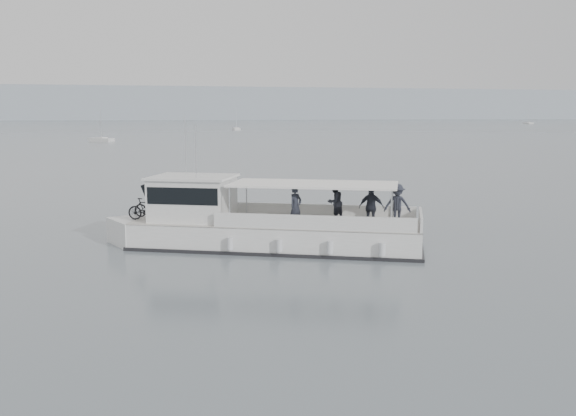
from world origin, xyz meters
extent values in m
plane|color=#566165|center=(0.00, 0.00, 0.00)|extent=(1400.00, 1400.00, 0.00)
cube|color=#939EA8|center=(0.00, 560.00, 14.00)|extent=(1400.00, 90.00, 28.00)
cube|color=white|center=(-2.05, -2.14, 0.42)|extent=(11.54, 7.42, 1.22)
cube|color=white|center=(-7.19, 0.20, 0.42)|extent=(2.79, 2.79, 1.22)
cube|color=beige|center=(-2.05, -2.14, 1.04)|extent=(11.54, 7.42, 0.06)
cube|color=black|center=(-2.05, -2.14, 0.05)|extent=(11.76, 7.61, 0.17)
cube|color=white|center=(0.10, -1.52, 1.32)|extent=(6.90, 3.21, 0.57)
cube|color=white|center=(-1.11, -4.16, 1.32)|extent=(6.90, 3.21, 0.57)
cube|color=white|center=(3.05, -4.46, 1.32)|extent=(1.33, 2.78, 0.57)
cube|color=white|center=(-5.14, -0.74, 1.88)|extent=(3.80, 3.56, 1.70)
cube|color=black|center=(-6.46, -0.13, 2.03)|extent=(1.46, 2.36, 1.09)
cube|color=black|center=(-5.14, -0.74, 2.17)|extent=(3.64, 3.52, 0.66)
cube|color=white|center=(-5.14, -0.74, 2.78)|extent=(4.05, 3.81, 0.09)
cube|color=white|center=(-0.68, -2.77, 2.59)|extent=(7.00, 5.22, 0.08)
cylinder|color=silver|center=(-3.97, -2.72, 1.81)|extent=(0.07, 0.07, 1.55)
cylinder|color=silver|center=(-2.87, -0.32, 1.81)|extent=(0.07, 0.07, 1.55)
cylinder|color=silver|center=(1.52, -5.21, 1.81)|extent=(0.07, 0.07, 1.55)
cylinder|color=silver|center=(2.61, -2.81, 1.81)|extent=(0.07, 0.07, 1.55)
cylinder|color=silver|center=(-5.30, 0.27, 4.00)|extent=(0.04, 0.04, 2.45)
cylinder|color=silver|center=(-5.07, -1.49, 3.82)|extent=(0.04, 0.04, 2.07)
cylinder|color=silver|center=(-4.02, -3.07, 0.47)|extent=(0.30, 0.30, 0.47)
cylinder|color=silver|center=(-2.31, -3.85, 0.47)|extent=(0.30, 0.30, 0.47)
cylinder|color=silver|center=(-0.59, -4.63, 0.47)|extent=(0.30, 0.30, 0.47)
cylinder|color=silver|center=(1.12, -5.41, 0.47)|extent=(0.30, 0.30, 0.47)
imported|color=black|center=(-6.69, 0.39, 1.46)|extent=(1.70, 1.18, 0.85)
imported|color=black|center=(-7.01, -0.30, 1.48)|extent=(1.53, 1.00, 0.89)
imported|color=#262933|center=(-1.54, -3.30, 1.83)|extent=(0.69, 0.63, 1.58)
imported|color=#262933|center=(0.28, -2.48, 1.83)|extent=(0.97, 0.91, 1.58)
imported|color=#262933|center=(1.15, -4.22, 1.83)|extent=(1.00, 0.77, 1.58)
imported|color=#262933|center=(2.39, -3.75, 1.83)|extent=(1.17, 0.96, 1.58)
cube|color=white|center=(27.34, 182.20, 0.30)|extent=(2.07, 6.11, 0.75)
cube|color=white|center=(27.34, 182.20, 0.62)|extent=(1.74, 2.16, 0.45)
cylinder|color=silver|center=(27.34, 182.20, 3.94)|extent=(0.08, 0.08, 6.67)
cube|color=white|center=(198.20, 273.04, 0.30)|extent=(3.98, 8.36, 0.75)
cube|color=white|center=(198.20, 273.04, 0.62)|extent=(2.72, 3.17, 0.45)
cylinder|color=silver|center=(198.20, 273.04, 5.01)|extent=(0.08, 0.08, 8.82)
cube|color=white|center=(-12.32, 102.09, 0.30)|extent=(4.99, 4.90, 0.75)
cube|color=white|center=(-12.32, 102.09, 0.62)|extent=(2.36, 2.35, 0.45)
cylinder|color=silver|center=(-12.32, 102.09, 3.51)|extent=(0.08, 0.08, 5.83)
camera|label=1|loc=(-7.65, -26.44, 5.29)|focal=40.00mm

